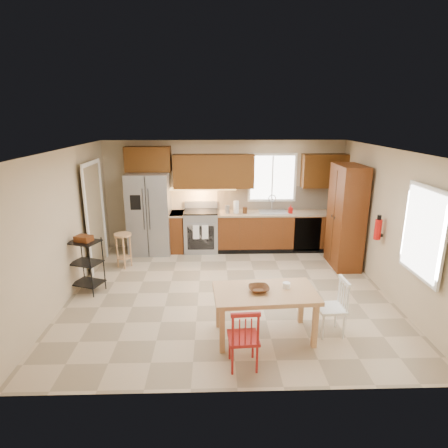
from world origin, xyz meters
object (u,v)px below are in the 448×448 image
dining_table (264,314)px  chair_white (331,307)px  pantry (346,217)px  chair_red (243,337)px  table_bowl (259,292)px  utility_cart (87,265)px  fire_extinguisher (378,229)px  soap_bottle (291,209)px  refrigerator (150,213)px  bar_stool (124,250)px  range_stove (201,231)px  table_jar (286,287)px

dining_table → chair_white: 0.95m
pantry → chair_red: pantry is taller
chair_red → table_bowl: (0.26, 0.65, 0.28)m
utility_cart → fire_extinguisher: bearing=21.4°
fire_extinguisher → chair_red: bearing=-139.2°
utility_cart → soap_bottle: bearing=47.5°
refrigerator → bar_stool: size_ratio=2.53×
soap_bottle → refrigerator: bearing=179.5°
pantry → utility_cart: size_ratio=2.13×
chair_red → utility_cart: size_ratio=0.84×
pantry → chair_white: size_ratio=2.54×
pantry → table_bowl: pantry is taller
soap_bottle → bar_stool: soap_bottle is taller
refrigerator → soap_bottle: bearing=-0.5°
table_bowl → dining_table: bearing=0.0°
refrigerator → bar_stool: bearing=-114.9°
range_stove → fire_extinguisher: (3.18, -2.04, 0.64)m
refrigerator → soap_bottle: (3.18, -0.02, 0.09)m
refrigerator → bar_stool: 1.13m
chair_red → chair_white: (1.30, 0.70, 0.00)m
soap_bottle → table_bowl: bearing=-107.9°
soap_bottle → dining_table: soap_bottle is taller
dining_table → bar_stool: bar_stool is taller
refrigerator → utility_cart: size_ratio=1.84×
soap_bottle → pantry: bearing=-43.5°
pantry → bar_stool: size_ratio=2.92×
fire_extinguisher → dining_table: (-2.19, -1.54, -0.76)m
pantry → bar_stool: (-4.54, 0.03, -0.69)m
fire_extinguisher → table_bowl: (-2.27, -1.54, -0.40)m
refrigerator → bar_stool: refrigerator is taller
chair_red → dining_table: bearing=58.1°
range_stove → bar_stool: bearing=-148.7°
refrigerator → chair_white: refrigerator is taller
dining_table → refrigerator: bearing=117.7°
chair_white → range_stove: bearing=25.2°
refrigerator → chair_red: (1.79, -4.17, -0.50)m
soap_bottle → chair_white: size_ratio=0.23×
soap_bottle → table_jar: 3.49m
dining_table → range_stove: bearing=101.9°
chair_red → pantry: bearing=50.6°
refrigerator → dining_table: refrigerator is taller
dining_table → table_bowl: (-0.09, 0.00, 0.35)m
range_stove → chair_white: 4.03m
soap_bottle → fire_extinguisher: (1.15, -1.95, 0.10)m
pantry → table_bowl: (-2.07, -2.59, -0.35)m
dining_table → chair_red: size_ratio=1.70×
pantry → utility_cart: (-4.93, -1.09, -0.56)m
refrigerator → range_stove: bearing=3.0°
pantry → fire_extinguisher: (0.20, -1.05, 0.05)m
table_jar → chair_red: bearing=-131.7°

